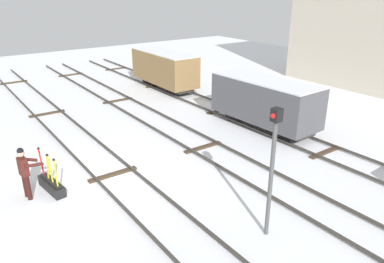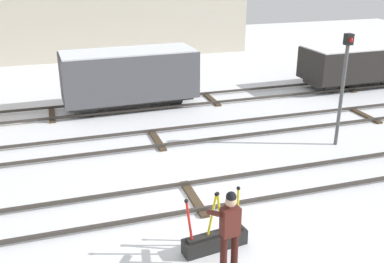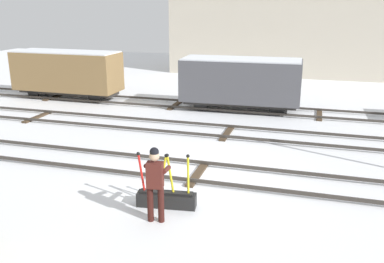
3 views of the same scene
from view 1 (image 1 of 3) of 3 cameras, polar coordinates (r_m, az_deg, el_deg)
name	(u,v)px [view 1 (image 1 of 3)]	position (r m, az deg, el deg)	size (l,w,h in m)	color
ground_plane	(113,175)	(14.45, -12.17, -6.66)	(60.00, 60.00, 0.00)	white
track_main_line	(113,173)	(14.40, -12.20, -6.27)	(44.00, 1.94, 0.18)	#38332D
track_siding_near	(203,146)	(16.37, 1.72, -2.23)	(44.00, 1.94, 0.18)	#38332D
track_siding_far	(266,127)	(18.88, 11.37, 0.68)	(44.00, 1.94, 0.18)	#38332D
switch_lever_frame	(51,184)	(13.94, -21.00, -7.66)	(1.55, 0.56, 1.45)	black
rail_worker	(25,170)	(13.44, -24.56, -5.42)	(0.60, 0.76, 1.87)	#351511
signal_post	(272,161)	(10.13, 12.37, -4.51)	(0.24, 0.32, 3.86)	#4C4C4C
freight_car_far_end	(164,68)	(25.73, -4.34, 9.81)	(5.80, 2.02, 2.57)	#2D2B28
freight_car_near_switch	(265,101)	(18.58, 11.21, 4.69)	(5.69, 2.29, 2.51)	#2D2B28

